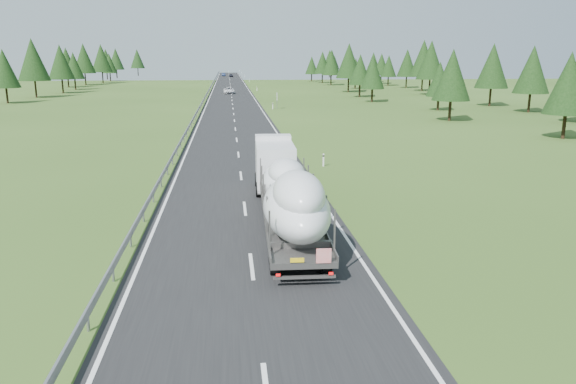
{
  "coord_description": "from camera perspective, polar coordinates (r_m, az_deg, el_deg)",
  "views": [
    {
      "loc": [
        -0.8,
        -12.55,
        8.32
      ],
      "look_at": [
        2.03,
        14.09,
        1.86
      ],
      "focal_mm": 35.0,
      "sensor_mm": 36.0,
      "label": 1
    }
  ],
  "objects": [
    {
      "name": "guardrail",
      "position": [
        112.85,
        -8.45,
        9.5
      ],
      "size": [
        0.1,
        400.0,
        0.76
      ],
      "color": "slate",
      "rests_on": "ground"
    },
    {
      "name": "tree_line_left",
      "position": [
        142.95,
        -24.21,
        11.89
      ],
      "size": [
        14.81,
        286.09,
        12.37
      ],
      "color": "black",
      "rests_on": "ground"
    },
    {
      "name": "road_surface",
      "position": [
        112.86,
        -5.71,
        9.28
      ],
      "size": [
        10.0,
        400.0,
        0.02
      ],
      "primitive_type": "cube",
      "color": "black",
      "rests_on": "ground"
    },
    {
      "name": "distant_car_dark",
      "position": [
        243.82,
        -5.8,
        11.7
      ],
      "size": [
        1.89,
        3.97,
        1.31
      ],
      "primitive_type": "imported",
      "rotation": [
        0.0,
        0.0,
        0.09
      ],
      "color": "black",
      "rests_on": "ground"
    },
    {
      "name": "marker_posts",
      "position": [
        167.89,
        -3.63,
        10.88
      ],
      "size": [
        0.13,
        350.08,
        1.0
      ],
      "color": "silver",
      "rests_on": "ground"
    },
    {
      "name": "distant_car_blue",
      "position": [
        254.86,
        -6.57,
        11.76
      ],
      "size": [
        1.85,
        4.32,
        1.38
      ],
      "primitive_type": "imported",
      "rotation": [
        0.0,
        0.0,
        0.09
      ],
      "color": "#1A2748",
      "rests_on": "ground"
    },
    {
      "name": "boat_truck",
      "position": [
        27.89,
        -0.08,
        0.49
      ],
      "size": [
        2.94,
        18.01,
        3.85
      ],
      "color": "silver",
      "rests_on": "ground"
    },
    {
      "name": "distant_van",
      "position": [
        133.19,
        -6.02,
        10.22
      ],
      "size": [
        2.59,
        5.32,
        1.46
      ],
      "primitive_type": "imported",
      "rotation": [
        0.0,
        0.0,
        0.03
      ],
      "color": "silver",
      "rests_on": "ground"
    },
    {
      "name": "highway_sign",
      "position": [
        93.12,
        -1.13,
        9.55
      ],
      "size": [
        0.08,
        0.9,
        2.6
      ],
      "color": "slate",
      "rests_on": "ground"
    },
    {
      "name": "tree_line_right",
      "position": [
        112.74,
        15.71,
        12.34
      ],
      "size": [
        27.41,
        285.82,
        12.54
      ],
      "color": "black",
      "rests_on": "ground"
    }
  ]
}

